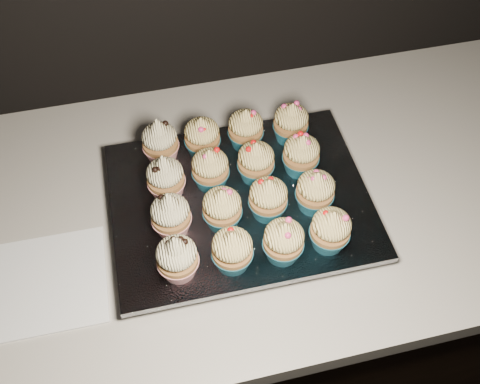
{
  "coord_description": "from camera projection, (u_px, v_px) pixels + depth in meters",
  "views": [
    {
      "loc": [
        -0.23,
        1.15,
        1.65
      ],
      "look_at": [
        -0.11,
        1.67,
        0.95
      ],
      "focal_mm": 40.0,
      "sensor_mm": 36.0,
      "label": 1
    }
  ],
  "objects": [
    {
      "name": "cupcake_6",
      "position": [
        268.0,
        198.0,
        0.85
      ],
      "size": [
        0.06,
        0.06,
        0.08
      ],
      "color": "#196179",
      "rests_on": "foil_lining"
    },
    {
      "name": "cabinet",
      "position": [
        279.0,
        300.0,
        1.33
      ],
      "size": [
        2.4,
        0.6,
        0.86
      ],
      "primitive_type": "cube",
      "color": "black",
      "rests_on": "ground"
    },
    {
      "name": "cupcake_7",
      "position": [
        315.0,
        191.0,
        0.85
      ],
      "size": [
        0.06,
        0.06,
        0.08
      ],
      "color": "#196179",
      "rests_on": "foil_lining"
    },
    {
      "name": "cupcake_14",
      "position": [
        246.0,
        129.0,
        0.94
      ],
      "size": [
        0.06,
        0.06,
        0.08
      ],
      "color": "#196179",
      "rests_on": "foil_lining"
    },
    {
      "name": "cupcake_0",
      "position": [
        177.0,
        257.0,
        0.78
      ],
      "size": [
        0.06,
        0.06,
        0.1
      ],
      "color": "#A61720",
      "rests_on": "foil_lining"
    },
    {
      "name": "cupcake_5",
      "position": [
        222.0,
        208.0,
        0.83
      ],
      "size": [
        0.06,
        0.06,
        0.08
      ],
      "color": "#196179",
      "rests_on": "foil_lining"
    },
    {
      "name": "napkin",
      "position": [
        50.0,
        282.0,
        0.83
      ],
      "size": [
        0.18,
        0.18,
        0.0
      ],
      "primitive_type": "cube",
      "rotation": [
        0.0,
        0.0,
        -0.02
      ],
      "color": "white",
      "rests_on": "worktop"
    },
    {
      "name": "cupcake_13",
      "position": [
        202.0,
        137.0,
        0.93
      ],
      "size": [
        0.06,
        0.06,
        0.08
      ],
      "color": "#196179",
      "rests_on": "foil_lining"
    },
    {
      "name": "cupcake_12",
      "position": [
        160.0,
        141.0,
        0.92
      ],
      "size": [
        0.06,
        0.06,
        0.1
      ],
      "color": "#A61720",
      "rests_on": "foil_lining"
    },
    {
      "name": "cupcake_1",
      "position": [
        232.0,
        250.0,
        0.79
      ],
      "size": [
        0.06,
        0.06,
        0.08
      ],
      "color": "#196179",
      "rests_on": "foil_lining"
    },
    {
      "name": "cupcake_15",
      "position": [
        291.0,
        123.0,
        0.95
      ],
      "size": [
        0.06,
        0.06,
        0.08
      ],
      "color": "#196179",
      "rests_on": "foil_lining"
    },
    {
      "name": "cupcake_11",
      "position": [
        301.0,
        155.0,
        0.9
      ],
      "size": [
        0.06,
        0.06,
        0.08
      ],
      "color": "#196179",
      "rests_on": "foil_lining"
    },
    {
      "name": "cupcake_10",
      "position": [
        256.0,
        162.0,
        0.89
      ],
      "size": [
        0.06,
        0.06,
        0.08
      ],
      "color": "#196179",
      "rests_on": "foil_lining"
    },
    {
      "name": "cupcake_4",
      "position": [
        171.0,
        215.0,
        0.82
      ],
      "size": [
        0.06,
        0.06,
        0.1
      ],
      "color": "#A61720",
      "rests_on": "foil_lining"
    },
    {
      "name": "worktop",
      "position": [
        293.0,
        191.0,
        0.97
      ],
      "size": [
        2.44,
        0.64,
        0.04
      ],
      "primitive_type": "cube",
      "color": "beige",
      "rests_on": "cabinet"
    },
    {
      "name": "cupcake_8",
      "position": [
        166.0,
        177.0,
        0.87
      ],
      "size": [
        0.06,
        0.06,
        0.1
      ],
      "color": "#A61720",
      "rests_on": "foil_lining"
    },
    {
      "name": "foil_lining",
      "position": [
        240.0,
        200.0,
        0.9
      ],
      "size": [
        0.43,
        0.34,
        0.01
      ],
      "primitive_type": "cube",
      "rotation": [
        0.0,
        0.0,
        -0.01
      ],
      "color": "silver",
      "rests_on": "baking_tray"
    },
    {
      "name": "cupcake_9",
      "position": [
        210.0,
        169.0,
        0.88
      ],
      "size": [
        0.06,
        0.06,
        0.08
      ],
      "color": "#196179",
      "rests_on": "foil_lining"
    },
    {
      "name": "cupcake_2",
      "position": [
        283.0,
        241.0,
        0.8
      ],
      "size": [
        0.06,
        0.06,
        0.08
      ],
      "color": "#196179",
      "rests_on": "foil_lining"
    },
    {
      "name": "cupcake_3",
      "position": [
        330.0,
        230.0,
        0.81
      ],
      "size": [
        0.06,
        0.06,
        0.08
      ],
      "color": "#196179",
      "rests_on": "foil_lining"
    },
    {
      "name": "baking_tray",
      "position": [
        240.0,
        206.0,
        0.91
      ],
      "size": [
        0.4,
        0.3,
        0.02
      ],
      "primitive_type": "cube",
      "rotation": [
        0.0,
        0.0,
        -0.01
      ],
      "color": "black",
      "rests_on": "worktop"
    }
  ]
}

